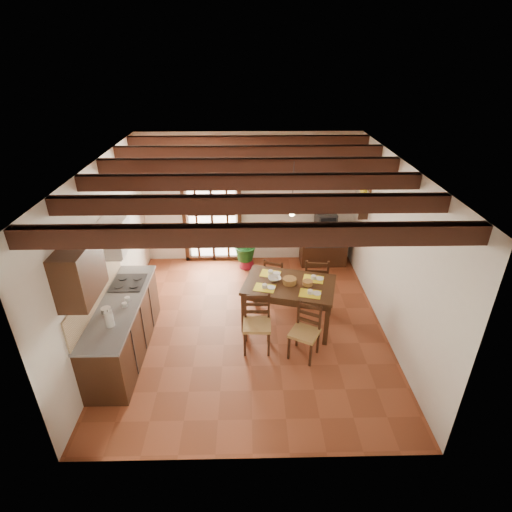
{
  "coord_description": "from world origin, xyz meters",
  "views": [
    {
      "loc": [
        -0.02,
        -5.52,
        4.27
      ],
      "look_at": [
        0.1,
        0.4,
        1.15
      ],
      "focal_mm": 28.0,
      "sensor_mm": 36.0,
      "label": 1
    }
  ],
  "objects_px": {
    "chair_far_right": "(315,288)",
    "dining_table": "(289,289)",
    "chair_far_left": "(275,285)",
    "kitchen_counter": "(123,327)",
    "sideboard": "(323,246)",
    "pendant_lamp": "(292,209)",
    "potted_plant": "(247,244)",
    "crt_tv": "(326,221)",
    "chair_near_left": "(257,333)",
    "chair_near_right": "(304,341)"
  },
  "relations": [
    {
      "from": "chair_near_left",
      "to": "chair_near_right",
      "type": "bearing_deg",
      "value": -12.86
    },
    {
      "from": "chair_near_left",
      "to": "pendant_lamp",
      "type": "relative_size",
      "value": 1.1
    },
    {
      "from": "kitchen_counter",
      "to": "sideboard",
      "type": "xyz_separation_m",
      "value": [
        3.56,
        2.83,
        -0.06
      ]
    },
    {
      "from": "dining_table",
      "to": "crt_tv",
      "type": "bearing_deg",
      "value": 80.53
    },
    {
      "from": "chair_far_left",
      "to": "pendant_lamp",
      "type": "bearing_deg",
      "value": 127.42
    },
    {
      "from": "dining_table",
      "to": "chair_far_left",
      "type": "bearing_deg",
      "value": 116.13
    },
    {
      "from": "kitchen_counter",
      "to": "dining_table",
      "type": "xyz_separation_m",
      "value": [
        2.6,
        0.68,
        0.22
      ]
    },
    {
      "from": "chair_near_right",
      "to": "potted_plant",
      "type": "bearing_deg",
      "value": 135.86
    },
    {
      "from": "sideboard",
      "to": "pendant_lamp",
      "type": "bearing_deg",
      "value": -116.58
    },
    {
      "from": "kitchen_counter",
      "to": "chair_far_right",
      "type": "relative_size",
      "value": 2.35
    },
    {
      "from": "chair_near_left",
      "to": "potted_plant",
      "type": "xyz_separation_m",
      "value": [
        -0.16,
        2.63,
        0.28
      ]
    },
    {
      "from": "chair_far_left",
      "to": "pendant_lamp",
      "type": "relative_size",
      "value": 1.0
    },
    {
      "from": "dining_table",
      "to": "kitchen_counter",
      "type": "bearing_deg",
      "value": -150.69
    },
    {
      "from": "chair_near_right",
      "to": "chair_far_right",
      "type": "height_order",
      "value": "chair_far_right"
    },
    {
      "from": "dining_table",
      "to": "pendant_lamp",
      "type": "relative_size",
      "value": 1.97
    },
    {
      "from": "crt_tv",
      "to": "potted_plant",
      "type": "bearing_deg",
      "value": 178.5
    },
    {
      "from": "chair_far_left",
      "to": "potted_plant",
      "type": "bearing_deg",
      "value": -40.66
    },
    {
      "from": "chair_far_right",
      "to": "sideboard",
      "type": "height_order",
      "value": "chair_far_right"
    },
    {
      "from": "chair_far_right",
      "to": "dining_table",
      "type": "bearing_deg",
      "value": 55.32
    },
    {
      "from": "kitchen_counter",
      "to": "chair_far_left",
      "type": "bearing_deg",
      "value": 31.7
    },
    {
      "from": "chair_far_left",
      "to": "pendant_lamp",
      "type": "height_order",
      "value": "pendant_lamp"
    },
    {
      "from": "kitchen_counter",
      "to": "chair_far_left",
      "type": "height_order",
      "value": "kitchen_counter"
    },
    {
      "from": "kitchen_counter",
      "to": "crt_tv",
      "type": "relative_size",
      "value": 5.1
    },
    {
      "from": "crt_tv",
      "to": "potted_plant",
      "type": "distance_m",
      "value": 1.74
    },
    {
      "from": "pendant_lamp",
      "to": "kitchen_counter",
      "type": "bearing_deg",
      "value": -163.36
    },
    {
      "from": "dining_table",
      "to": "potted_plant",
      "type": "distance_m",
      "value": 2.12
    },
    {
      "from": "sideboard",
      "to": "chair_near_right",
      "type": "bearing_deg",
      "value": -106.37
    },
    {
      "from": "sideboard",
      "to": "potted_plant",
      "type": "relative_size",
      "value": 0.5
    },
    {
      "from": "dining_table",
      "to": "chair_near_right",
      "type": "relative_size",
      "value": 1.89
    },
    {
      "from": "chair_near_left",
      "to": "chair_far_left",
      "type": "distance_m",
      "value": 1.51
    },
    {
      "from": "chair_far_left",
      "to": "chair_near_left",
      "type": "bearing_deg",
      "value": 99.73
    },
    {
      "from": "chair_near_left",
      "to": "chair_near_right",
      "type": "height_order",
      "value": "chair_near_left"
    },
    {
      "from": "chair_near_left",
      "to": "chair_far_right",
      "type": "height_order",
      "value": "chair_far_right"
    },
    {
      "from": "chair_near_right",
      "to": "chair_far_right",
      "type": "bearing_deg",
      "value": 103.92
    },
    {
      "from": "kitchen_counter",
      "to": "potted_plant",
      "type": "xyz_separation_m",
      "value": [
        1.89,
        2.67,
        0.1
      ]
    },
    {
      "from": "chair_far_right",
      "to": "potted_plant",
      "type": "distance_m",
      "value": 1.87
    },
    {
      "from": "kitchen_counter",
      "to": "chair_far_left",
      "type": "xyz_separation_m",
      "value": [
        2.43,
        1.5,
        -0.21
      ]
    },
    {
      "from": "crt_tv",
      "to": "pendant_lamp",
      "type": "bearing_deg",
      "value": -121.7
    },
    {
      "from": "chair_near_left",
      "to": "chair_far_right",
      "type": "relative_size",
      "value": 0.97
    },
    {
      "from": "potted_plant",
      "to": "chair_far_left",
      "type": "bearing_deg",
      "value": -65.14
    },
    {
      "from": "chair_near_right",
      "to": "crt_tv",
      "type": "height_order",
      "value": "crt_tv"
    },
    {
      "from": "crt_tv",
      "to": "chair_far_left",
      "type": "bearing_deg",
      "value": -137.1
    },
    {
      "from": "kitchen_counter",
      "to": "potted_plant",
      "type": "bearing_deg",
      "value": 54.71
    },
    {
      "from": "sideboard",
      "to": "pendant_lamp",
      "type": "distance_m",
      "value": 2.81
    },
    {
      "from": "chair_near_right",
      "to": "pendant_lamp",
      "type": "distance_m",
      "value": 2.03
    },
    {
      "from": "kitchen_counter",
      "to": "potted_plant",
      "type": "height_order",
      "value": "potted_plant"
    },
    {
      "from": "kitchen_counter",
      "to": "crt_tv",
      "type": "bearing_deg",
      "value": 38.35
    },
    {
      "from": "kitchen_counter",
      "to": "sideboard",
      "type": "bearing_deg",
      "value": 38.41
    },
    {
      "from": "dining_table",
      "to": "sideboard",
      "type": "height_order",
      "value": "sideboard"
    },
    {
      "from": "kitchen_counter",
      "to": "sideboard",
      "type": "relative_size",
      "value": 2.31
    }
  ]
}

